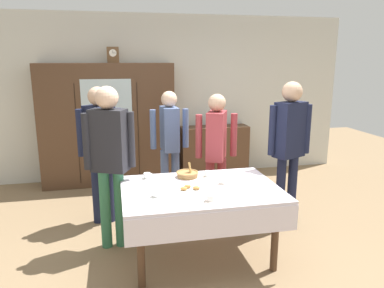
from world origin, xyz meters
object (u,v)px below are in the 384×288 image
object	(u,v)px
book_stack	(215,123)
tea_cup_near_left	(208,174)
tea_cup_center	(147,176)
bread_basket	(188,174)
wall_cabinet	(108,125)
person_behind_table_right	(216,145)
tea_cup_front_edge	(157,194)
tea_cup_far_left	(224,182)
spoon_near_left	(180,203)
tea_cup_mid_left	(211,199)
pastry_plate	(190,190)
bookshelf_low	(214,151)
mantel_clock	(113,55)
person_behind_table_left	(110,152)
spoon_near_right	(179,182)
spoon_front_edge	(234,177)
person_by_cabinet	(289,139)
dining_table	(201,198)
person_near_right_end	(170,137)
person_beside_shelf	(100,142)

from	to	relation	value
book_stack	tea_cup_near_left	xyz separation A→B (m)	(-0.71, -2.29, -0.15)
tea_cup_center	bread_basket	world-z (taller)	bread_basket
wall_cabinet	person_behind_table_right	bearing A→B (deg)	-52.52
tea_cup_front_edge	tea_cup_far_left	distance (m)	0.73
tea_cup_front_edge	spoon_near_left	xyz separation A→B (m)	(0.18, -0.19, -0.02)
tea_cup_mid_left	bread_basket	distance (m)	0.72
book_stack	pastry_plate	world-z (taller)	book_stack
bookshelf_low	person_behind_table_right	xyz separation A→B (m)	(-0.47, -1.75, 0.53)
tea_cup_near_left	tea_cup_far_left	size ratio (longest dim) A/B	1.00
mantel_clock	person_behind_table_left	xyz separation A→B (m)	(-0.09, -2.15, -0.99)
spoon_near_right	tea_cup_front_edge	bearing A→B (deg)	-126.27
tea_cup_far_left	spoon_near_left	world-z (taller)	tea_cup_far_left
bread_basket	spoon_front_edge	size ratio (longest dim) A/B	2.02
wall_cabinet	book_stack	distance (m)	1.77
bread_basket	spoon_near_left	xyz separation A→B (m)	(-0.21, -0.71, -0.03)
book_stack	person_by_cabinet	distance (m)	2.12
pastry_plate	person_by_cabinet	xyz separation A→B (m)	(1.31, 0.59, 0.31)
spoon_near_right	person_behind_table_right	world-z (taller)	person_behind_table_right
dining_table	person_near_right_end	size ratio (longest dim) A/B	0.98
bread_basket	person_behind_table_right	world-z (taller)	person_behind_table_right
person_by_cabinet	wall_cabinet	bearing A→B (deg)	135.74
tea_cup_mid_left	person_behind_table_right	xyz separation A→B (m)	(0.40, 1.22, 0.19)
bookshelf_low	spoon_near_right	bearing A→B (deg)	-113.53
tea_cup_mid_left	pastry_plate	bearing A→B (deg)	113.24
spoon_near_left	dining_table	bearing A→B (deg)	50.33
book_stack	person_behind_table_right	xyz separation A→B (m)	(-0.47, -1.75, 0.04)
person_near_right_end	spoon_near_right	bearing A→B (deg)	-94.42
pastry_plate	wall_cabinet	bearing A→B (deg)	106.49
tea_cup_mid_left	person_near_right_end	world-z (taller)	person_near_right_end
mantel_clock	tea_cup_center	size ratio (longest dim) A/B	1.85
mantel_clock	bookshelf_low	xyz separation A→B (m)	(1.64, 0.05, -1.61)
mantel_clock	spoon_near_right	xyz separation A→B (m)	(0.59, -2.36, -1.30)
tea_cup_mid_left	person_behind_table_left	xyz separation A→B (m)	(-0.87, 0.77, 0.28)
tea_cup_far_left	tea_cup_center	size ratio (longest dim) A/B	1.00
spoon_near_right	mantel_clock	bearing A→B (deg)	104.13
tea_cup_center	bread_basket	size ratio (longest dim) A/B	0.54
tea_cup_far_left	person_behind_table_right	size ratio (longest dim) A/B	0.08
bread_basket	person_by_cabinet	bearing A→B (deg)	7.64
pastry_plate	tea_cup_mid_left	bearing A→B (deg)	-66.76
tea_cup_front_edge	person_behind_table_right	bearing A→B (deg)	50.34
person_beside_shelf	tea_cup_center	bearing A→B (deg)	-53.72
tea_cup_far_left	spoon_near_left	size ratio (longest dim) A/B	1.09
pastry_plate	person_near_right_end	size ratio (longest dim) A/B	0.18
tea_cup_front_edge	spoon_near_right	bearing A→B (deg)	53.73
bookshelf_low	spoon_near_right	distance (m)	2.65
wall_cabinet	person_by_cabinet	bearing A→B (deg)	-44.26
tea_cup_mid_left	tea_cup_near_left	bearing A→B (deg)	77.67
tea_cup_far_left	tea_cup_near_left	bearing A→B (deg)	109.86
dining_table	bookshelf_low	world-z (taller)	bookshelf_low
mantel_clock	bread_basket	distance (m)	2.64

